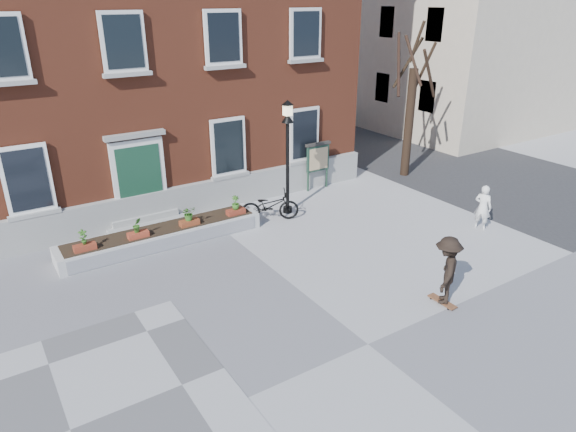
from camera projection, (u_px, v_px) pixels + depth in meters
ground at (368, 344)px, 11.22m from camera, size 100.00×100.00×0.00m
checker_patch at (70, 430)px, 9.00m from camera, size 6.00×6.00×0.01m
bicycle at (270, 206)px, 17.26m from camera, size 2.08×1.45×1.04m
parked_car at (317, 117)px, 29.25m from camera, size 2.02×4.09×1.29m
bystander at (483, 207)px, 16.52m from camera, size 0.52×0.64×1.50m
brick_building at (80, 18)px, 18.52m from camera, size 18.40×10.85×12.60m
planter_assembly at (163, 235)px, 15.65m from camera, size 6.20×1.12×1.15m
bare_tree at (410, 109)px, 20.80m from camera, size 1.83×1.83×6.16m
lamp_post at (288, 142)px, 17.09m from camera, size 0.40×0.40×3.93m
notice_board at (318, 158)px, 19.78m from camera, size 1.10×0.16×1.87m
skateboarder at (446, 270)px, 12.34m from camera, size 1.28×1.18×1.81m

